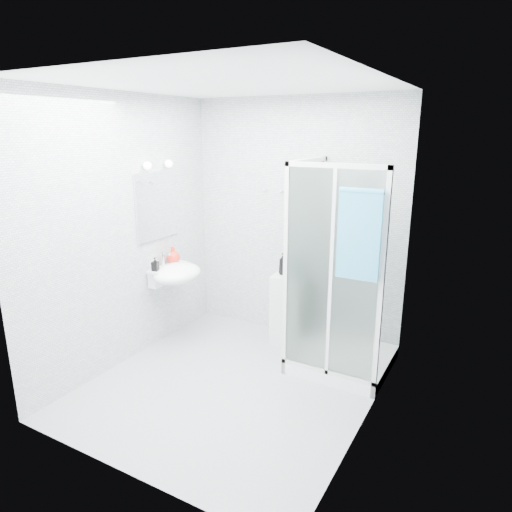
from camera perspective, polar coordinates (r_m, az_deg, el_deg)
The scene contains 12 objects.
room at distance 3.84m, azimuth -3.20°, elevation 1.04°, with size 2.40×2.60×2.60m.
shower_enclosure at distance 4.50m, azimuth 9.62°, elevation -8.45°, with size 0.90×0.95×2.00m.
wall_basin at distance 4.89m, azimuth -10.09°, elevation -2.15°, with size 0.46×0.56×0.35m.
mirror at distance 4.85m, azimuth -12.32°, elevation 6.16°, with size 0.02×0.60×0.70m, color white.
vanity_lights at distance 4.77m, azimuth -12.15°, elevation 11.11°, with size 0.10×0.40×0.08m.
wall_hooks at distance 4.97m, azimuth 2.09°, elevation 8.12°, with size 0.23×0.06×0.03m.
storage_cabinet at distance 4.98m, azimuth 4.02°, elevation -6.62°, with size 0.35×0.36×0.77m.
hand_towel at distance 3.73m, azimuth 12.78°, elevation 2.87°, with size 0.35×0.05×0.75m.
shampoo_bottle_a at distance 4.83m, azimuth 3.40°, elevation -0.95°, with size 0.09×0.09×0.24m, color black.
shampoo_bottle_b at distance 4.78m, azimuth 4.79°, elevation -1.23°, with size 0.10×0.10×0.23m, color #170E59.
soap_dispenser_orange at distance 4.99m, azimuth -10.32°, elevation 0.13°, with size 0.14×0.14×0.19m, color red.
soap_dispenser_black at distance 4.77m, azimuth -12.50°, elevation -1.00°, with size 0.06×0.06×0.14m, color black.
Camera 1 is at (2.00, -3.13, 2.25)m, focal length 32.00 mm.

